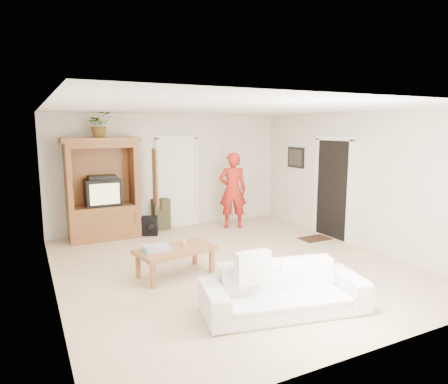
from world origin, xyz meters
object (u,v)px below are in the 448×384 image
(armoire, at_px, (104,195))
(sofa, at_px, (284,289))
(man, at_px, (233,190))
(coffee_table, at_px, (175,252))

(armoire, height_order, sofa, armoire)
(man, bearing_deg, armoire, 13.26)
(man, distance_m, sofa, 4.37)
(armoire, relative_size, sofa, 1.03)
(man, xyz_separation_m, coffee_table, (-2.22, -2.28, -0.49))
(armoire, xyz_separation_m, coffee_table, (0.57, -2.70, -0.52))
(man, bearing_deg, sofa, 92.41)
(armoire, relative_size, coffee_table, 1.63)
(coffee_table, bearing_deg, sofa, -77.25)
(armoire, distance_m, sofa, 4.74)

